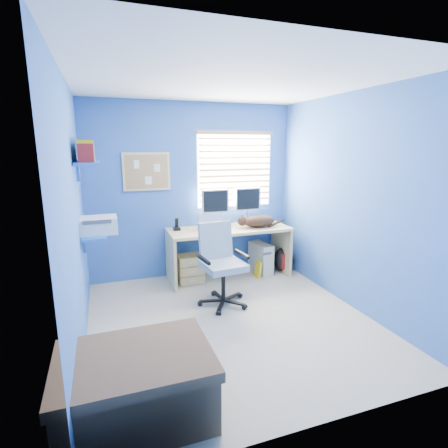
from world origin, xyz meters
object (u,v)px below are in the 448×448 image
object	(u,v)px
desk	(229,253)
tower_pc	(261,258)
laptop	(214,224)
cat	(259,221)
office_chair	(222,275)

from	to	relation	value
desk	tower_pc	distance (m)	0.55
laptop	tower_pc	xyz separation A→B (m)	(0.81, 0.19, -0.62)
desk	cat	size ratio (longest dim) A/B	3.63
desk	laptop	size ratio (longest dim) A/B	5.29
desk	laptop	xyz separation A→B (m)	(-0.28, -0.15, 0.48)
laptop	cat	size ratio (longest dim) A/B	0.68
cat	laptop	bearing A→B (deg)	-167.17
desk	cat	distance (m)	0.63
desk	laptop	bearing A→B (deg)	-152.26
laptop	office_chair	distance (m)	0.82
cat	office_chair	bearing A→B (deg)	-131.67
laptop	tower_pc	distance (m)	1.04
tower_pc	office_chair	distance (m)	1.25
office_chair	desk	bearing A→B (deg)	63.95
laptop	cat	xyz separation A→B (m)	(0.71, 0.07, -0.02)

